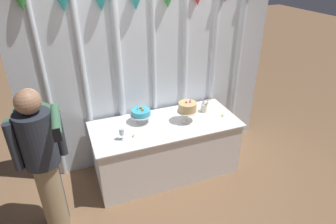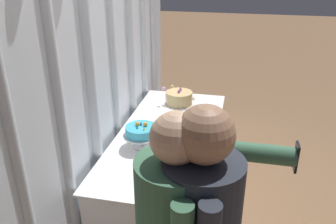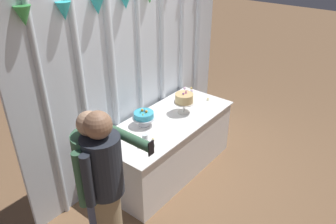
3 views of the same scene
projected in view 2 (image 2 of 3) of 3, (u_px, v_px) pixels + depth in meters
The scene contains 9 objects.
ground_plane at pixel (179, 207), 3.30m from camera, with size 24.00×24.00×0.00m, color #846042.
draped_curtain at pixel (112, 62), 2.88m from camera, with size 3.43×0.16×2.62m.
cake_table at pixel (168, 171), 3.16m from camera, with size 1.92×0.83×0.78m.
cake_display_nearleft at pixel (141, 132), 2.73m from camera, with size 0.28×0.28×0.21m.
cake_display_nearright at pixel (179, 99), 3.17m from camera, with size 0.27×0.27×0.32m.
wine_glass at pixel (171, 162), 2.39m from camera, with size 0.06×0.06×0.15m.
flower_vase at pixel (170, 97), 3.54m from camera, with size 0.11×0.12×0.19m.
tealight_far_left at pixel (174, 163), 2.55m from camera, with size 0.04×0.04×0.03m.
tealight_near_left at pixel (193, 99), 3.68m from camera, with size 0.04×0.04×0.04m.
Camera 2 is at (-2.60, -0.46, 2.18)m, focal length 37.51 mm.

